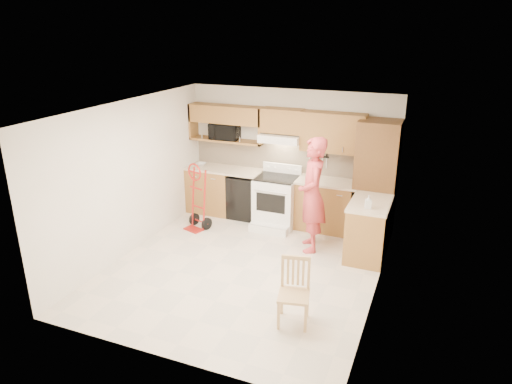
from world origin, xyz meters
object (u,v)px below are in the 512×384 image
Objects in this scene: microwave at (225,131)px; range at (276,198)px; hand_truck at (196,200)px; dining_chair at (294,293)px; person at (312,195)px.

range is at bearing -21.92° from microwave.
dining_chair is (2.55, -2.11, -0.14)m from hand_truck.
person reaches higher than dining_chair.
microwave is 1.50m from hand_truck.
dining_chair is at bearing -65.91° from range.
hand_truck is (-0.12, -1.04, -1.08)m from microwave.
microwave is at bearing 115.75° from dining_chair.
dining_chair is (2.43, -3.15, -1.21)m from microwave.
hand_truck is at bearing -152.70° from range.
person is (2.06, -1.03, -0.68)m from microwave.
microwave is at bearing -138.10° from person.
person is at bearing 18.02° from hand_truck.
person is at bearing 88.04° from dining_chair.
dining_chair is at bearing -57.26° from microwave.
microwave reaches higher than hand_truck.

